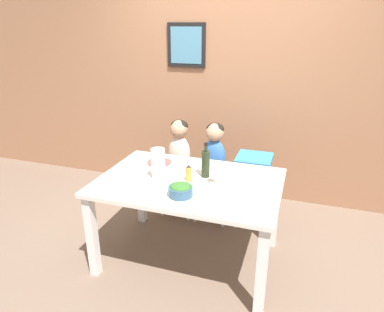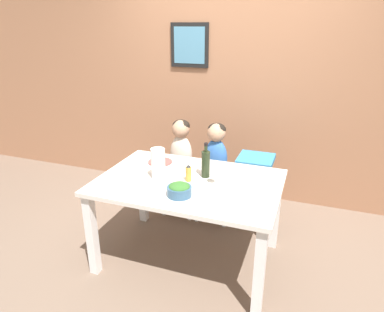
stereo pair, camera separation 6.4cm
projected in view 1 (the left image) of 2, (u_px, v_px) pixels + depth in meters
ground_plane at (189, 258)px, 2.97m from camera, size 14.00×14.00×0.00m
wall_back at (230, 78)px, 3.71m from camera, size 10.00×0.09×2.70m
dining_table at (189, 192)px, 2.74m from camera, size 1.43×0.97×0.74m
chair_far_left at (180, 178)px, 3.58m from camera, size 0.39×0.40×0.46m
chair_far_center at (213, 183)px, 3.47m from camera, size 0.39×0.40×0.46m
chair_right_highchair at (253, 172)px, 3.29m from camera, size 0.33×0.34×0.72m
person_child_left at (179, 143)px, 3.44m from camera, size 0.23×0.19×0.55m
person_child_center at (214, 147)px, 3.33m from camera, size 0.23×0.19×0.55m
wine_bottle at (206, 163)px, 2.73m from camera, size 0.07×0.07×0.29m
paper_towel_roll at (158, 164)px, 2.69m from camera, size 0.11×0.11×0.25m
wine_glass_near at (216, 169)px, 2.59m from camera, size 0.06×0.06×0.18m
salad_bowl_large at (180, 190)px, 2.44m from camera, size 0.18×0.18×0.10m
dinner_plate_front_left at (118, 185)px, 2.61m from camera, size 0.22×0.22×0.01m
dinner_plate_back_left at (159, 162)px, 3.04m from camera, size 0.22×0.22×0.01m
dinner_plate_back_right at (250, 174)px, 2.80m from camera, size 0.22×0.22×0.01m
dinner_plate_front_right at (225, 201)px, 2.37m from camera, size 0.22×0.22×0.01m
condiment_bottle_hot_sauce at (189, 173)px, 2.67m from camera, size 0.05×0.05×0.14m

